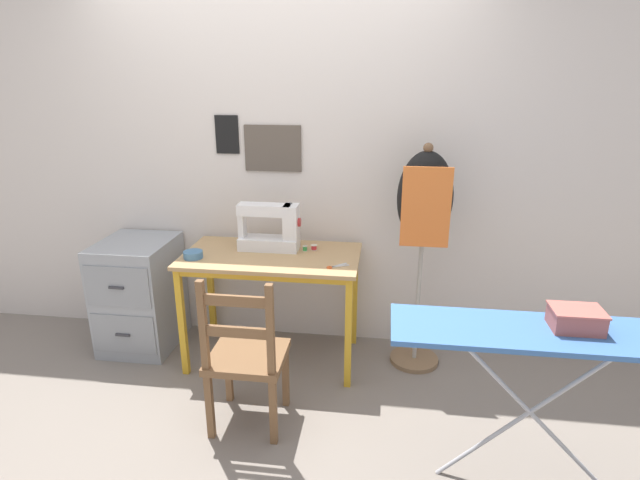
{
  "coord_description": "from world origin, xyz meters",
  "views": [
    {
      "loc": [
        0.71,
        -2.62,
        1.84
      ],
      "look_at": [
        0.32,
        0.28,
        0.87
      ],
      "focal_mm": 28.0,
      "sensor_mm": 36.0,
      "label": 1
    }
  ],
  "objects_px": {
    "sewing_machine": "(272,229)",
    "scissors": "(334,267)",
    "thread_spool_near_machine": "(305,248)",
    "filing_cabinet": "(140,294)",
    "ironing_board": "(541,339)",
    "dress_form": "(424,210)",
    "wooden_chair": "(246,357)",
    "fabric_bowl": "(193,254)",
    "thread_spool_mid_table": "(314,247)",
    "storage_box": "(576,319)"
  },
  "relations": [
    {
      "from": "sewing_machine",
      "to": "scissors",
      "type": "relative_size",
      "value": 3.08
    },
    {
      "from": "scissors",
      "to": "thread_spool_near_machine",
      "type": "relative_size",
      "value": 3.76
    },
    {
      "from": "filing_cabinet",
      "to": "ironing_board",
      "type": "xyz_separation_m",
      "value": [
        2.36,
        -0.98,
        0.38
      ]
    },
    {
      "from": "scissors",
      "to": "dress_form",
      "type": "relative_size",
      "value": 0.09
    },
    {
      "from": "scissors",
      "to": "wooden_chair",
      "type": "height_order",
      "value": "wooden_chair"
    },
    {
      "from": "scissors",
      "to": "dress_form",
      "type": "height_order",
      "value": "dress_form"
    },
    {
      "from": "fabric_bowl",
      "to": "ironing_board",
      "type": "distance_m",
      "value": 2.02
    },
    {
      "from": "fabric_bowl",
      "to": "dress_form",
      "type": "xyz_separation_m",
      "value": [
        1.41,
        0.2,
        0.28
      ]
    },
    {
      "from": "thread_spool_mid_table",
      "to": "filing_cabinet",
      "type": "relative_size",
      "value": 0.06
    },
    {
      "from": "wooden_chair",
      "to": "filing_cabinet",
      "type": "bearing_deg",
      "value": 142.37
    },
    {
      "from": "filing_cabinet",
      "to": "thread_spool_mid_table",
      "type": "bearing_deg",
      "value": 2.79
    },
    {
      "from": "fabric_bowl",
      "to": "storage_box",
      "type": "height_order",
      "value": "storage_box"
    },
    {
      "from": "filing_cabinet",
      "to": "storage_box",
      "type": "xyz_separation_m",
      "value": [
        2.5,
        -0.95,
        0.47
      ]
    },
    {
      "from": "sewing_machine",
      "to": "scissors",
      "type": "distance_m",
      "value": 0.52
    },
    {
      "from": "sewing_machine",
      "to": "ironing_board",
      "type": "relative_size",
      "value": 0.32
    },
    {
      "from": "dress_form",
      "to": "storage_box",
      "type": "xyz_separation_m",
      "value": [
        0.59,
        -0.96,
        -0.2
      ]
    },
    {
      "from": "thread_spool_mid_table",
      "to": "scissors",
      "type": "bearing_deg",
      "value": -60.04
    },
    {
      "from": "ironing_board",
      "to": "filing_cabinet",
      "type": "bearing_deg",
      "value": 157.4
    },
    {
      "from": "fabric_bowl",
      "to": "thread_spool_mid_table",
      "type": "xyz_separation_m",
      "value": [
        0.73,
        0.25,
        -0.01
      ]
    },
    {
      "from": "dress_form",
      "to": "storage_box",
      "type": "height_order",
      "value": "dress_form"
    },
    {
      "from": "filing_cabinet",
      "to": "wooden_chair",
      "type": "bearing_deg",
      "value": -37.63
    },
    {
      "from": "thread_spool_near_machine",
      "to": "storage_box",
      "type": "height_order",
      "value": "storage_box"
    },
    {
      "from": "storage_box",
      "to": "thread_spool_mid_table",
      "type": "bearing_deg",
      "value": 141.64
    },
    {
      "from": "thread_spool_mid_table",
      "to": "filing_cabinet",
      "type": "xyz_separation_m",
      "value": [
        -1.22,
        -0.06,
        -0.38
      ]
    },
    {
      "from": "fabric_bowl",
      "to": "sewing_machine",
      "type": "bearing_deg",
      "value": 26.27
    },
    {
      "from": "dress_form",
      "to": "ironing_board",
      "type": "height_order",
      "value": "dress_form"
    },
    {
      "from": "thread_spool_mid_table",
      "to": "wooden_chair",
      "type": "relative_size",
      "value": 0.05
    },
    {
      "from": "fabric_bowl",
      "to": "dress_form",
      "type": "height_order",
      "value": "dress_form"
    },
    {
      "from": "fabric_bowl",
      "to": "wooden_chair",
      "type": "height_order",
      "value": "wooden_chair"
    },
    {
      "from": "thread_spool_mid_table",
      "to": "dress_form",
      "type": "relative_size",
      "value": 0.03
    },
    {
      "from": "thread_spool_mid_table",
      "to": "sewing_machine",
      "type": "bearing_deg",
      "value": -174.74
    },
    {
      "from": "filing_cabinet",
      "to": "ironing_board",
      "type": "height_order",
      "value": "ironing_board"
    },
    {
      "from": "thread_spool_mid_table",
      "to": "wooden_chair",
      "type": "distance_m",
      "value": 0.92
    },
    {
      "from": "sewing_machine",
      "to": "dress_form",
      "type": "relative_size",
      "value": 0.28
    },
    {
      "from": "sewing_machine",
      "to": "scissors",
      "type": "xyz_separation_m",
      "value": [
        0.43,
        -0.26,
        -0.14
      ]
    },
    {
      "from": "filing_cabinet",
      "to": "thread_spool_near_machine",
      "type": "bearing_deg",
      "value": 1.57
    },
    {
      "from": "fabric_bowl",
      "to": "storage_box",
      "type": "bearing_deg",
      "value": -20.76
    },
    {
      "from": "thread_spool_near_machine",
      "to": "thread_spool_mid_table",
      "type": "distance_m",
      "value": 0.06
    },
    {
      "from": "thread_spool_near_machine",
      "to": "fabric_bowl",
      "type": "bearing_deg",
      "value": -161.61
    },
    {
      "from": "storage_box",
      "to": "thread_spool_near_machine",
      "type": "bearing_deg",
      "value": 143.56
    },
    {
      "from": "storage_box",
      "to": "wooden_chair",
      "type": "bearing_deg",
      "value": 172.57
    },
    {
      "from": "thread_spool_near_machine",
      "to": "wooden_chair",
      "type": "bearing_deg",
      "value": -103.71
    },
    {
      "from": "wooden_chair",
      "to": "thread_spool_near_machine",
      "type": "bearing_deg",
      "value": 76.29
    },
    {
      "from": "thread_spool_near_machine",
      "to": "thread_spool_mid_table",
      "type": "bearing_deg",
      "value": 26.61
    },
    {
      "from": "fabric_bowl",
      "to": "thread_spool_mid_table",
      "type": "bearing_deg",
      "value": 19.04
    },
    {
      "from": "thread_spool_near_machine",
      "to": "filing_cabinet",
      "type": "height_order",
      "value": "thread_spool_near_machine"
    },
    {
      "from": "sewing_machine",
      "to": "thread_spool_near_machine",
      "type": "relative_size",
      "value": 11.55
    },
    {
      "from": "thread_spool_mid_table",
      "to": "dress_form",
      "type": "height_order",
      "value": "dress_form"
    },
    {
      "from": "filing_cabinet",
      "to": "storage_box",
      "type": "relative_size",
      "value": 3.6
    },
    {
      "from": "thread_spool_near_machine",
      "to": "ironing_board",
      "type": "xyz_separation_m",
      "value": [
        1.19,
        -1.01,
        -0.0
      ]
    }
  ]
}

